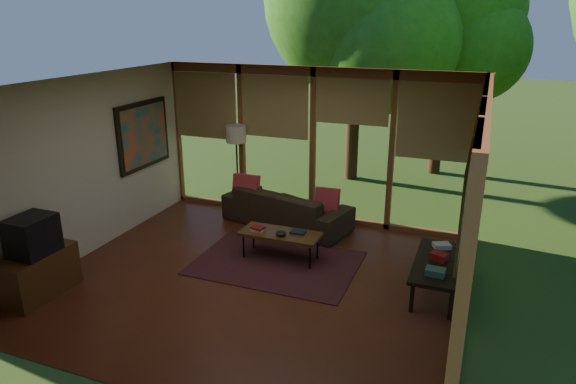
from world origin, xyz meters
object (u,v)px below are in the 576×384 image
at_px(sofa, 287,208).
at_px(side_console, 438,264).
at_px(floor_lamp, 236,139).
at_px(coffee_table, 280,235).
at_px(television, 32,235).
at_px(media_cabinet, 38,274).

distance_m(sofa, side_console, 3.07).
xyz_separation_m(floor_lamp, coffee_table, (1.46, -1.52, -1.01)).
bearing_deg(side_console, sofa, 151.71).
relative_size(sofa, side_console, 1.61).
relative_size(sofa, television, 4.10).
relative_size(sofa, media_cabinet, 2.26).
relative_size(media_cabinet, side_console, 0.71).
xyz_separation_m(media_cabinet, floor_lamp, (1.10, 3.65, 1.11)).
bearing_deg(coffee_table, media_cabinet, -140.26).
bearing_deg(media_cabinet, sofa, 57.36).
distance_m(television, floor_lamp, 3.85).
distance_m(sofa, coffee_table, 1.32).
xyz_separation_m(sofa, side_console, (2.70, -1.45, 0.08)).
bearing_deg(sofa, television, 71.31).
height_order(media_cabinet, television, television).
relative_size(media_cabinet, television, 1.82).
bearing_deg(sofa, floor_lamp, 0.14).
bearing_deg(floor_lamp, television, -106.52).
xyz_separation_m(sofa, television, (-2.15, -3.39, 0.52)).
height_order(floor_lamp, coffee_table, floor_lamp).
xyz_separation_m(coffee_table, side_console, (2.31, -0.19, 0.02)).
relative_size(media_cabinet, coffee_table, 0.83).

